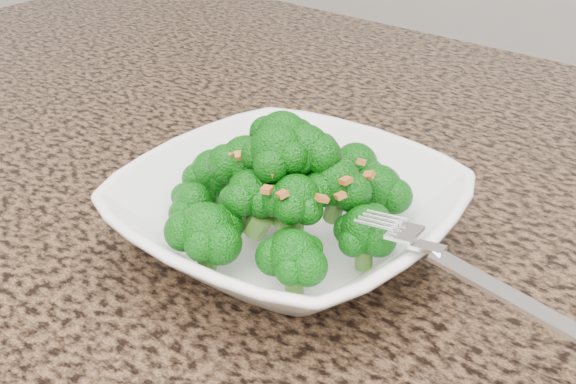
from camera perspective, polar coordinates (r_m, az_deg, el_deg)
The scene contains 5 objects.
granite_counter at distance 0.53m, azimuth 6.23°, elevation -7.65°, with size 1.64×1.04×0.03m, color brown.
bowl at distance 0.53m, azimuth 0.00°, elevation -1.96°, with size 0.24×0.24×0.06m, color white.
broccoli_pile at distance 0.50m, azimuth 0.00°, elevation 4.21°, with size 0.21×0.21×0.07m, color #0B5D0A, non-canonical shape.
garlic_topping at distance 0.48m, azimuth 0.00°, elevation 8.14°, with size 0.13×0.13×0.01m, color #B2662B, non-canonical shape.
fork at distance 0.44m, azimuth 11.39°, elevation -4.52°, with size 0.18×0.03×0.01m, color silver, non-canonical shape.
Camera 1 is at (0.22, -0.06, 1.21)m, focal length 45.00 mm.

